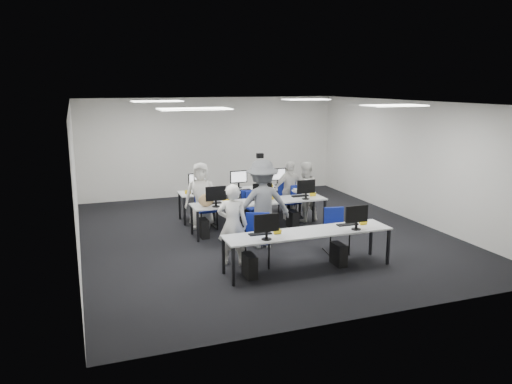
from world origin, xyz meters
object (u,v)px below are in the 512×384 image
object	(u,v)px
chair_1	(336,239)
student_1	(305,192)
chair_4	(287,209)
chair_5	(206,213)
chair_2	(206,217)
desk_mid	(260,203)
chair_7	(296,208)
chair_3	(255,215)
student_0	(233,225)
desk_front	(308,234)
chair_0	(258,249)
chair_6	(248,211)
student_2	(201,195)
student_3	(289,190)
photographer	(262,204)

from	to	relation	value
chair_1	student_1	distance (m)	2.47
chair_4	student_1	size ratio (longest dim) A/B	0.64
chair_1	chair_5	xyz separation A→B (m)	(-2.02, 2.88, 0.01)
chair_1	chair_2	size ratio (longest dim) A/B	1.01
desk_mid	chair_7	distance (m)	1.52
chair_1	chair_3	bearing A→B (deg)	118.64
chair_4	student_0	size ratio (longest dim) A/B	0.61
chair_3	student_0	bearing A→B (deg)	-123.20
chair_7	chair_2	bearing A→B (deg)	-173.54
desk_front	chair_0	world-z (taller)	chair_0
chair_6	student_1	xyz separation A→B (m)	(1.33, -0.49, 0.49)
chair_1	desk_front	bearing A→B (deg)	-135.55
student_2	desk_front	bearing A→B (deg)	-53.53
chair_5	student_0	xyz separation A→B (m)	(-0.19, -2.84, 0.49)
chair_6	student_3	bearing A→B (deg)	6.30
student_2	student_1	bearing A→B (deg)	9.71
chair_2	student_3	bearing A→B (deg)	-2.42
student_1	chair_6	bearing A→B (deg)	-31.57
student_3	student_2	bearing A→B (deg)	172.64
chair_0	chair_5	distance (m)	3.02
desk_mid	chair_0	bearing A→B (deg)	-111.32
chair_6	chair_1	bearing A→B (deg)	-57.02
desk_front	chair_1	world-z (taller)	chair_1
chair_4	chair_0	bearing A→B (deg)	-102.43
chair_1	photographer	size ratio (longest dim) A/B	0.48
chair_1	chair_2	xyz separation A→B (m)	(-2.09, 2.59, -0.00)
chair_0	student_0	xyz separation A→B (m)	(-0.44, 0.17, 0.48)
student_2	chair_3	bearing A→B (deg)	6.58
chair_3	chair_4	distance (m)	0.89
chair_5	student_1	size ratio (longest dim) A/B	0.63
desk_mid	chair_7	world-z (taller)	chair_7
chair_2	chair_5	distance (m)	0.30
desk_front	student_1	size ratio (longest dim) A/B	2.12
chair_3	desk_mid	bearing A→B (deg)	-104.46
chair_3	student_1	distance (m)	1.37
chair_5	chair_7	bearing A→B (deg)	-15.48
chair_4	photographer	xyz separation A→B (m)	(-1.33, -1.76, 0.63)
student_3	photographer	size ratio (longest dim) A/B	0.80
chair_2	photographer	size ratio (longest dim) A/B	0.48
student_3	chair_7	bearing A→B (deg)	-23.37
desk_front	chair_7	bearing A→B (deg)	69.19
chair_6	student_1	world-z (taller)	student_1
chair_5	chair_6	xyz separation A→B (m)	(1.11, 0.00, -0.04)
student_3	chair_1	bearing A→B (deg)	-99.87
chair_0	chair_7	bearing A→B (deg)	74.39
chair_2	chair_1	bearing A→B (deg)	-56.77
desk_mid	chair_7	size ratio (longest dim) A/B	3.49
student_0	student_2	xyz separation A→B (m)	(0.04, 2.69, -0.00)
desk_front	chair_6	bearing A→B (deg)	89.21
desk_front	student_1	xyz separation A→B (m)	(1.37, 3.07, 0.08)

